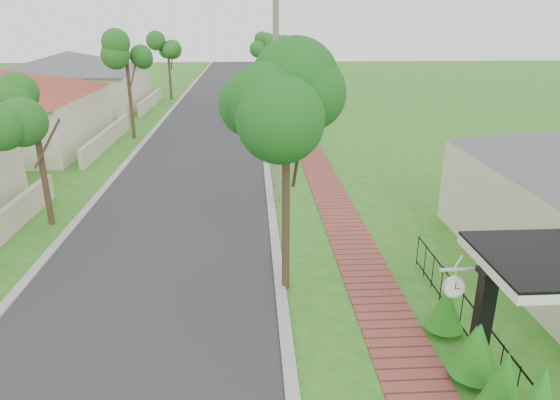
# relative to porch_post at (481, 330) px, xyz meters

# --- Properties ---
(ground) EXTENTS (160.00, 160.00, 0.00)m
(ground) POSITION_rel_porch_post_xyz_m (-4.55, 1.00, -1.12)
(ground) COLOR #2E6A19
(ground) RESTS_ON ground
(road) EXTENTS (7.00, 120.00, 0.02)m
(road) POSITION_rel_porch_post_xyz_m (-7.55, 21.00, -1.12)
(road) COLOR #28282B
(road) RESTS_ON ground
(kerb_right) EXTENTS (0.30, 120.00, 0.10)m
(kerb_right) POSITION_rel_porch_post_xyz_m (-3.90, 21.00, -1.12)
(kerb_right) COLOR #9E9E99
(kerb_right) RESTS_ON ground
(kerb_left) EXTENTS (0.30, 120.00, 0.10)m
(kerb_left) POSITION_rel_porch_post_xyz_m (-11.20, 21.00, -1.12)
(kerb_left) COLOR #9E9E99
(kerb_left) RESTS_ON ground
(sidewalk) EXTENTS (1.50, 120.00, 0.03)m
(sidewalk) POSITION_rel_porch_post_xyz_m (-1.30, 21.00, -1.12)
(sidewalk) COLOR brown
(sidewalk) RESTS_ON ground
(porch_post) EXTENTS (0.48, 0.48, 2.52)m
(porch_post) POSITION_rel_porch_post_xyz_m (0.00, 0.00, 0.00)
(porch_post) COLOR black
(porch_post) RESTS_ON ground
(picket_fence) EXTENTS (0.03, 8.02, 1.00)m
(picket_fence) POSITION_rel_porch_post_xyz_m (0.35, 1.00, -0.59)
(picket_fence) COLOR black
(picket_fence) RESTS_ON ground
(street_trees) EXTENTS (10.70, 37.65, 5.89)m
(street_trees) POSITION_rel_porch_post_xyz_m (-7.42, 27.84, 3.42)
(street_trees) COLOR #382619
(street_trees) RESTS_ON ground
(hedge_row) EXTENTS (0.92, 4.70, 2.20)m
(hedge_row) POSITION_rel_porch_post_xyz_m (-0.10, -0.82, -0.32)
(hedge_row) COLOR #196714
(hedge_row) RESTS_ON ground
(far_house_grey) EXTENTS (15.56, 15.56, 4.60)m
(far_house_grey) POSITION_rel_porch_post_xyz_m (-19.52, 35.00, 1.22)
(far_house_grey) COLOR beige
(far_house_grey) RESTS_ON ground
(parked_car_red) EXTENTS (1.85, 4.43, 1.50)m
(parked_car_red) POSITION_rel_porch_post_xyz_m (-5.47, 33.69, -0.37)
(parked_car_red) COLOR maroon
(parked_car_red) RESTS_ON ground
(parked_car_white) EXTENTS (2.28, 5.16, 1.65)m
(parked_car_white) POSITION_rel_porch_post_xyz_m (-4.67, 27.27, -0.30)
(parked_car_white) COLOR silver
(parked_car_white) RESTS_ON ground
(near_tree) EXTENTS (2.38, 2.38, 6.12)m
(near_tree) POSITION_rel_porch_post_xyz_m (-3.75, 3.90, 3.76)
(near_tree) COLOR #382619
(near_tree) RESTS_ON ground
(utility_pole) EXTENTS (1.20, 0.24, 8.57)m
(utility_pole) POSITION_rel_porch_post_xyz_m (-3.65, 11.00, 3.23)
(utility_pole) COLOR #786F5E
(utility_pole) RESTS_ON ground
(station_clock) EXTENTS (0.79, 0.13, 0.67)m
(station_clock) POSITION_rel_porch_post_xyz_m (-0.50, 0.40, 0.83)
(station_clock) COLOR silver
(station_clock) RESTS_ON ground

